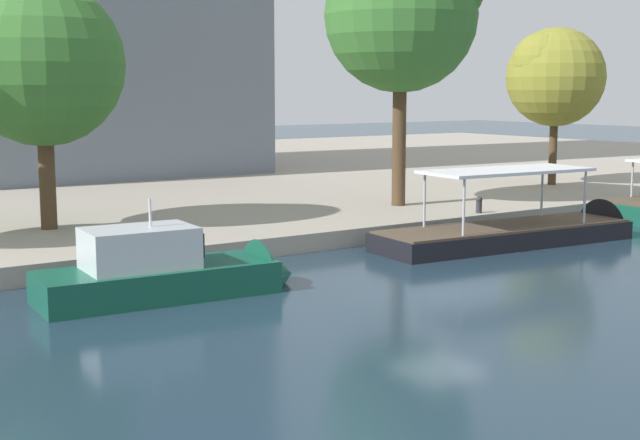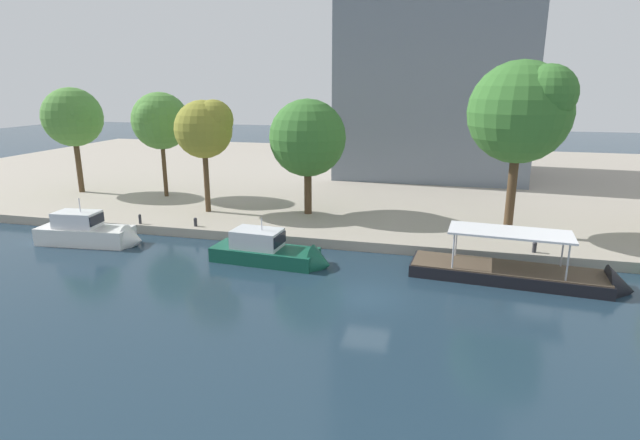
# 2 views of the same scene
# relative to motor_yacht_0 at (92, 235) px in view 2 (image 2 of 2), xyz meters

# --- Properties ---
(ground_plane) EXTENTS (220.00, 220.00, 0.00)m
(ground_plane) POSITION_rel_motor_yacht_0_xyz_m (20.91, -4.48, -0.71)
(ground_plane) COLOR #1E3342
(dock_promenade) EXTENTS (120.00, 55.00, 0.71)m
(dock_promenade) POSITION_rel_motor_yacht_0_xyz_m (20.91, 30.56, -0.35)
(dock_promenade) COLOR #A39989
(dock_promenade) RESTS_ON ground_plane
(motor_yacht_0) EXTENTS (7.93, 2.89, 4.03)m
(motor_yacht_0) POSITION_rel_motor_yacht_0_xyz_m (0.00, 0.00, 0.00)
(motor_yacht_0) COLOR silver
(motor_yacht_0) RESTS_ON ground_plane
(motor_yacht_1) EXTENTS (8.09, 3.00, 3.88)m
(motor_yacht_1) POSITION_rel_motor_yacht_0_xyz_m (14.11, -0.51, -0.16)
(motor_yacht_1) COLOR #14513D
(motor_yacht_1) RESTS_ON ground_plane
(tour_boat_2) EXTENTS (12.48, 3.88, 4.18)m
(tour_boat_2) POSITION_rel_motor_yacht_0_xyz_m (29.69, 0.00, -0.39)
(tour_boat_2) COLOR black
(tour_boat_2) RESTS_ON ground_plane
(mooring_bollard_0) EXTENTS (0.28, 0.28, 0.68)m
(mooring_bollard_0) POSITION_rel_motor_yacht_0_xyz_m (6.27, 3.87, 0.37)
(mooring_bollard_0) COLOR #2D2D33
(mooring_bollard_0) RESTS_ON dock_promenade
(mooring_bollard_1) EXTENTS (0.23, 0.23, 0.78)m
(mooring_bollard_1) POSITION_rel_motor_yacht_0_xyz_m (1.74, 3.44, 0.42)
(mooring_bollard_1) COLOR #2D2D33
(mooring_bollard_1) RESTS_ON dock_promenade
(mooring_bollard_2) EXTENTS (0.29, 0.29, 0.73)m
(mooring_bollard_2) POSITION_rel_motor_yacht_0_xyz_m (30.54, 3.61, 0.39)
(mooring_bollard_2) COLOR #2D2D33
(mooring_bollard_2) RESTS_ON dock_promenade
(tree_0) EXTENTS (5.69, 5.69, 10.28)m
(tree_0) POSITION_rel_motor_yacht_0_xyz_m (-10.74, 12.57, 7.55)
(tree_0) COLOR #4C3823
(tree_0) RESTS_ON dock_promenade
(tree_1) EXTENTS (6.99, 6.99, 12.19)m
(tree_1) POSITION_rel_motor_yacht_0_xyz_m (29.58, 7.68, 8.94)
(tree_1) COLOR #4C3823
(tree_1) RESTS_ON dock_promenade
(tree_2) EXTENTS (5.31, 5.42, 9.87)m
(tree_2) POSITION_rel_motor_yacht_0_xyz_m (-1.54, 12.66, 7.32)
(tree_2) COLOR #4C3823
(tree_2) RESTS_ON dock_promenade
(tree_4) EXTENTS (6.26, 6.81, 9.46)m
(tree_4) POSITION_rel_motor_yacht_0_xyz_m (13.43, 10.11, 6.35)
(tree_4) COLOR #4C3823
(tree_4) RESTS_ON dock_promenade
(tree_5) EXTENTS (4.92, 5.16, 9.37)m
(tree_5) POSITION_rel_motor_yacht_0_xyz_m (5.28, 8.62, 7.11)
(tree_5) COLOR #4C3823
(tree_5) RESTS_ON dock_promenade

